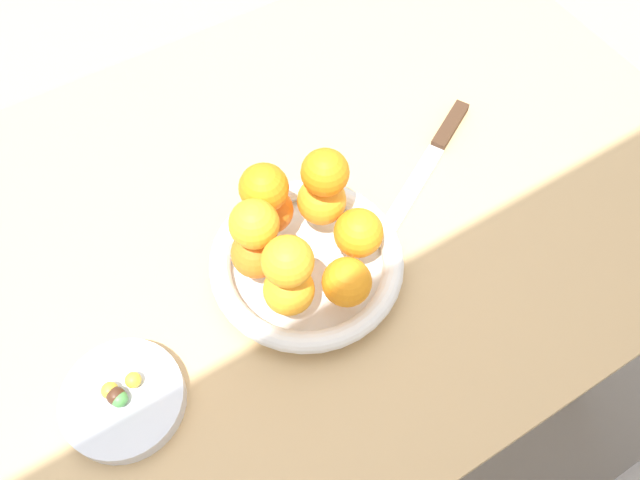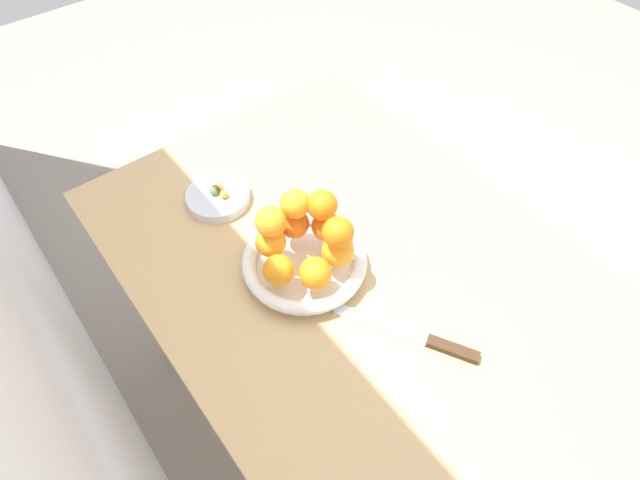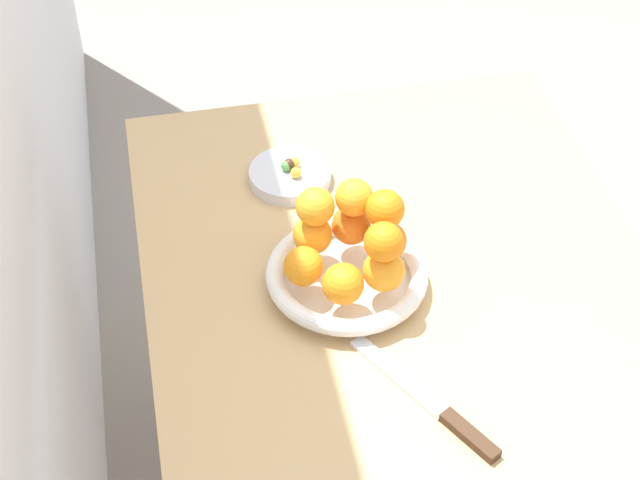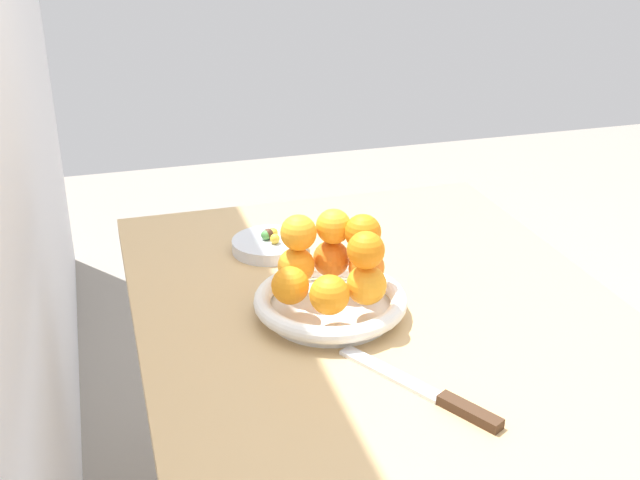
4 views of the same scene
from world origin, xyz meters
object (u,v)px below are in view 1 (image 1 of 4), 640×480
Objects in this scene: orange_0 at (256,253)px; candy_ball_1 at (119,399)px; orange_6 at (264,188)px; candy_ball_3 at (110,390)px; orange_2 at (347,282)px; dining_table at (316,235)px; knife at (432,156)px; orange_1 at (289,290)px; orange_4 at (322,200)px; candy_ball_2 at (116,396)px; candy_ball_4 at (118,398)px; candy_ball_0 at (133,380)px; candy_dish at (124,399)px; orange_3 at (359,233)px; orange_5 at (270,210)px; orange_8 at (254,224)px; orange_7 at (288,261)px; fruit_bowl at (307,263)px; orange_9 at (325,172)px.

orange_0 is 3.18× the size of candy_ball_1.
orange_6 is 0.27m from candy_ball_3.
candy_ball_3 is at bearing -7.78° from orange_2.
knife reaches higher than dining_table.
candy_ball_3 is 0.51m from knife.
orange_1 is 0.12m from orange_4.
orange_6 is at bearing -158.44° from candy_ball_2.
orange_1 is 0.22m from candy_ball_4.
candy_ball_3 is at bearing -69.69° from candy_ball_1.
candy_ball_1 is at bearing 29.71° from candy_ball_0.
candy_dish is 0.51m from knife.
orange_3 is at bearing -168.52° from orange_1.
candy_ball_0 reaches higher than candy_ball_4.
orange_0 reaches higher than orange_2.
candy_ball_1 is (0.02, 0.01, 0.00)m from candy_ball_0.
dining_table is at bearing -163.27° from orange_5.
knife is (-0.25, -0.00, -0.06)m from orange_5.
candy_ball_2 reaches higher than candy_ball_1.
orange_6 is at bearing -105.47° from orange_1.
orange_8 reaches higher than orange_5.
dining_table is at bearing -131.23° from orange_7.
candy_ball_1 is (0.32, 0.02, -0.04)m from orange_3.
orange_7 is (0.02, 0.10, 0.00)m from orange_6.
orange_5 is 3.12× the size of candy_ball_0.
orange_3 is 0.32m from candy_ball_1.
candy_ball_0 reaches higher than candy_dish.
orange_3 is 0.25× the size of knife.
orange_4 is 0.25× the size of knife.
orange_6 is 0.28m from candy_ball_4.
fruit_bowl is 12.38× the size of candy_ball_3.
orange_3 is 1.06× the size of orange_8.
orange_6 reaches higher than orange_3.
orange_9 is 3.08× the size of candy_ball_0.
candy_dish is 7.47× the size of candy_ball_0.
orange_0 is 1.04× the size of orange_7.
candy_ball_3 is (0.03, -0.00, 0.00)m from candy_ball_0.
fruit_bowl is 1.75× the size of candy_dish.
orange_3 is at bearing -178.44° from candy_ball_3.
orange_0 is 0.06m from orange_8.
orange_3 is 0.08m from orange_9.
candy_ball_0 is at bearing 2.09° from orange_3.
candy_ball_2 is at bearing -69.27° from candy_ball_1.
dining_table is 4.63× the size of knife.
orange_1 reaches higher than candy_ball_3.
orange_0 reaches higher than candy_ball_4.
fruit_bowl is 0.24m from candy_ball_0.
orange_8 reaches higher than orange_3.
orange_2 is 1.01× the size of orange_5.
orange_1 is at bearing 176.62° from candy_ball_3.
orange_9 is (-0.05, -0.04, 0.11)m from fruit_bowl.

